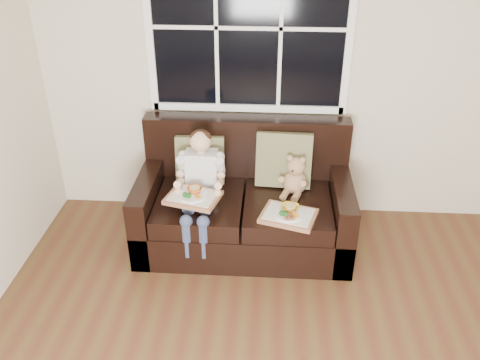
# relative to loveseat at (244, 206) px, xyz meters

# --- Properties ---
(room_walls) EXTENTS (4.52, 5.02, 2.71)m
(room_walls) POSITION_rel_loveseat_xyz_m (0.52, -2.02, 1.28)
(room_walls) COLOR beige
(room_walls) RESTS_ON ground
(window_back) EXTENTS (1.62, 0.04, 1.37)m
(window_back) POSITION_rel_loveseat_xyz_m (0.00, 0.46, 1.34)
(window_back) COLOR black
(window_back) RESTS_ON room_walls
(loveseat) EXTENTS (1.70, 0.92, 0.96)m
(loveseat) POSITION_rel_loveseat_xyz_m (0.00, 0.00, 0.00)
(loveseat) COLOR black
(loveseat) RESTS_ON ground
(pillow_left) EXTENTS (0.41, 0.20, 0.41)m
(pillow_left) POSITION_rel_loveseat_xyz_m (-0.37, 0.15, 0.34)
(pillow_left) COLOR olive
(pillow_left) RESTS_ON loveseat
(pillow_right) EXTENTS (0.46, 0.23, 0.46)m
(pillow_right) POSITION_rel_loveseat_xyz_m (0.31, 0.15, 0.37)
(pillow_right) COLOR olive
(pillow_right) RESTS_ON loveseat
(child) EXTENTS (0.37, 0.59, 0.83)m
(child) POSITION_rel_loveseat_xyz_m (-0.34, -0.12, 0.33)
(child) COLOR silver
(child) RESTS_ON loveseat
(teddy_bear) EXTENTS (0.24, 0.28, 0.34)m
(teddy_bear) POSITION_rel_loveseat_xyz_m (0.40, 0.01, 0.28)
(teddy_bear) COLOR tan
(teddy_bear) RESTS_ON loveseat
(tray_left) EXTENTS (0.45, 0.38, 0.09)m
(tray_left) POSITION_rel_loveseat_xyz_m (-0.37, -0.29, 0.26)
(tray_left) COLOR #AB6E4D
(tray_left) RESTS_ON child
(tray_right) EXTENTS (0.47, 0.40, 0.09)m
(tray_right) POSITION_rel_loveseat_xyz_m (0.35, -0.35, 0.17)
(tray_right) COLOR #AB6E4D
(tray_right) RESTS_ON loveseat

